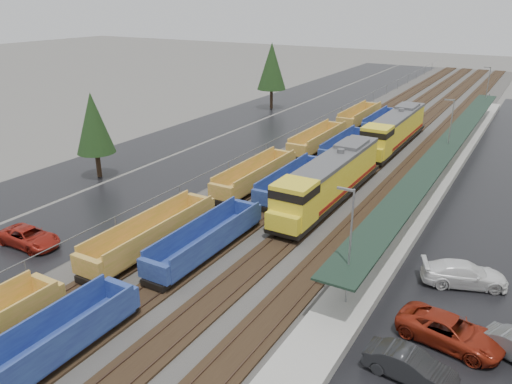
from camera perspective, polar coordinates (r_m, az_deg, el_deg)
ballast_strip at (r=69.61m, az=14.58°, el=5.84°), size 20.00×160.00×0.08m
trackbed at (r=69.58m, az=14.59°, el=5.93°), size 14.60×160.00×0.22m
west_parking_lot at (r=74.86m, az=3.47°, el=7.53°), size 10.00×160.00×0.02m
west_road at (r=79.75m, az=-3.01°, el=8.40°), size 9.00×160.00×0.02m
station_platform at (r=58.11m, az=20.78°, el=2.79°), size 3.00×80.00×8.00m
chainlink_fence at (r=70.85m, az=6.91°, el=7.95°), size 0.08×160.04×2.02m
tree_west_near at (r=54.26m, az=-18.09°, el=7.49°), size 3.96×3.96×9.00m
tree_west_far at (r=85.95m, az=1.81°, el=14.18°), size 4.84×4.84×11.00m
locomotive_lead at (r=45.66m, az=8.27°, el=1.34°), size 3.03×19.96×4.52m
locomotive_trail at (r=64.84m, az=15.47°, el=6.80°), size 3.03×19.96×4.52m
well_string_yellow at (r=43.87m, az=-5.13°, el=-1.13°), size 2.60×90.32×2.30m
well_string_blue at (r=42.59m, az=0.00°, el=-1.81°), size 2.48×84.42×2.20m
parked_car_west_c at (r=42.12m, az=-24.50°, el=-4.73°), size 2.47×5.23×1.44m
parked_car_east_a at (r=27.39m, az=17.18°, el=-18.46°), size 1.98×4.70×1.51m
parked_car_east_b at (r=30.32m, az=21.30°, el=-14.61°), size 3.51×6.04×1.58m
parked_car_east_c at (r=36.14m, az=22.71°, el=-8.66°), size 4.05×5.91×1.59m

